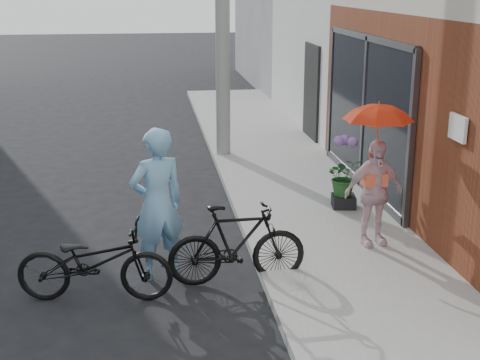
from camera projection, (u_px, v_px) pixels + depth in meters
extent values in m
plane|color=black|center=(188.00, 296.00, 7.60)|extent=(80.00, 80.00, 0.00)
cube|color=gray|center=(323.00, 222.00, 9.76)|extent=(2.20, 24.00, 0.12)
cube|color=#9E9E99|center=(244.00, 226.00, 9.60)|extent=(0.12, 24.00, 0.12)
cube|color=black|center=(365.00, 113.00, 10.95)|extent=(0.06, 3.80, 2.40)
cube|color=white|center=(458.00, 128.00, 7.69)|extent=(0.04, 0.40, 0.30)
imported|color=#7EB8E1|center=(157.00, 204.00, 7.87)|extent=(0.79, 0.66, 1.84)
imported|color=black|center=(95.00, 262.00, 7.39)|extent=(1.80, 0.84, 0.91)
imported|color=black|center=(237.00, 244.00, 7.81)|extent=(1.65, 0.52, 0.98)
imported|color=silver|center=(374.00, 193.00, 8.61)|extent=(0.87, 0.49, 1.41)
imported|color=#F1411C|center=(379.00, 111.00, 8.30)|extent=(0.84, 0.84, 0.74)
cube|color=black|center=(344.00, 201.00, 10.20)|extent=(0.39, 0.39, 0.18)
imported|color=#235722|center=(345.00, 177.00, 10.09)|extent=(0.54, 0.47, 0.60)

